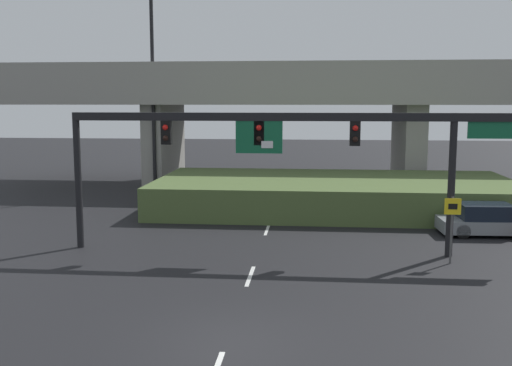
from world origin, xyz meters
TOP-DOWN VIEW (x-y plane):
  - ground_plane at (0.00, 0.00)m, footprint 160.00×160.00m
  - lane_markings at (0.00, 13.10)m, footprint 0.14×32.67m
  - signal_gantry at (1.45, 8.96)m, footprint 18.89×0.44m
  - speed_limit_sign at (7.26, 7.82)m, footprint 0.60×0.11m
  - highway_light_pole_near at (-8.48, 24.66)m, footprint 0.70×0.36m
  - overpass_bridge at (0.00, 28.38)m, footprint 41.19×9.25m
  - grass_embankment at (3.30, 18.85)m, footprint 19.65×9.59m
  - parked_sedan_near_right at (10.01, 13.00)m, footprint 4.44×2.05m

SIDE VIEW (x-z plane):
  - ground_plane at x=0.00m, z-range 0.00..0.00m
  - lane_markings at x=0.00m, z-range 0.00..0.01m
  - parked_sedan_near_right at x=10.01m, z-range -0.05..1.37m
  - grass_embankment at x=3.30m, z-range 0.00..1.71m
  - speed_limit_sign at x=7.26m, z-range 0.38..2.91m
  - signal_gantry at x=1.45m, z-range 1.84..7.41m
  - overpass_bridge at x=0.00m, z-range 1.92..10.46m
  - highway_light_pole_near at x=-8.48m, z-range 0.38..17.27m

